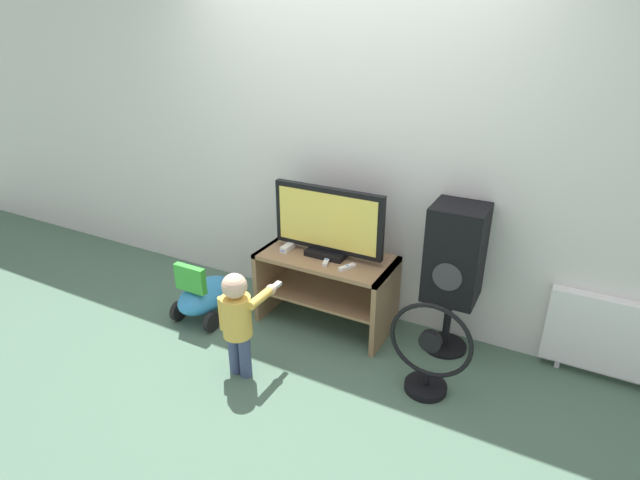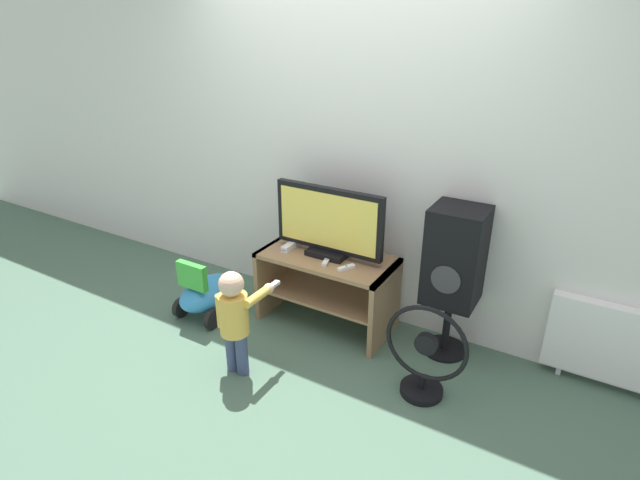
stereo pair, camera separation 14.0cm
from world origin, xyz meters
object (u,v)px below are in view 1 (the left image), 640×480
(speaker_tower, at_px, (455,257))
(child, at_px, (238,316))
(remote_primary, at_px, (347,267))
(radiator, at_px, (617,338))
(remote_secondary, at_px, (327,261))
(ride_on_toy, at_px, (205,295))
(television, at_px, (328,223))
(game_console, at_px, (290,246))
(floor_fan, at_px, (429,353))

(speaker_tower, bearing_deg, child, -140.48)
(remote_primary, bearing_deg, radiator, 12.30)
(remote_primary, xyz_separation_m, remote_secondary, (-0.17, 0.02, 0.00))
(speaker_tower, bearing_deg, ride_on_toy, -164.38)
(television, height_order, ride_on_toy, television)
(remote_primary, bearing_deg, television, 148.46)
(remote_primary, distance_m, remote_secondary, 0.17)
(television, height_order, radiator, television)
(speaker_tower, distance_m, radiator, 1.08)
(remote_secondary, height_order, child, child)
(speaker_tower, distance_m, ride_on_toy, 1.86)
(remote_primary, bearing_deg, game_console, 169.85)
(remote_primary, relative_size, ride_on_toy, 0.25)
(television, bearing_deg, remote_primary, -31.54)
(television, relative_size, ride_on_toy, 1.59)
(remote_primary, bearing_deg, child, -122.05)
(floor_fan, bearing_deg, game_console, 163.04)
(game_console, distance_m, child, 0.78)
(television, relative_size, game_console, 4.19)
(remote_primary, bearing_deg, ride_on_toy, -166.20)
(floor_fan, relative_size, ride_on_toy, 1.19)
(game_console, height_order, speaker_tower, speaker_tower)
(child, bearing_deg, radiator, 26.42)
(ride_on_toy, bearing_deg, radiator, 12.89)
(television, distance_m, child, 0.91)
(television, distance_m, game_console, 0.37)
(floor_fan, distance_m, radiator, 1.17)
(radiator, bearing_deg, child, -153.58)
(remote_secondary, bearing_deg, radiator, 10.76)
(speaker_tower, relative_size, ride_on_toy, 2.03)
(television, xyz_separation_m, remote_primary, (0.22, -0.13, -0.24))
(television, relative_size, remote_secondary, 6.14)
(remote_primary, relative_size, floor_fan, 0.21)
(game_console, distance_m, remote_secondary, 0.35)
(child, distance_m, speaker_tower, 1.43)
(child, distance_m, radiator, 2.33)
(remote_primary, relative_size, child, 0.18)
(ride_on_toy, bearing_deg, remote_secondary, 17.13)
(child, bearing_deg, ride_on_toy, 146.94)
(television, relative_size, speaker_tower, 0.78)
(speaker_tower, xyz_separation_m, floor_fan, (0.02, -0.49, -0.43))
(floor_fan, distance_m, ride_on_toy, 1.74)
(television, xyz_separation_m, game_console, (-0.30, -0.04, -0.23))
(game_console, xyz_separation_m, child, (0.09, -0.77, -0.15))
(game_console, height_order, ride_on_toy, game_console)
(remote_primary, distance_m, ride_on_toy, 1.15)
(remote_secondary, xyz_separation_m, speaker_tower, (0.83, 0.21, 0.14))
(remote_primary, distance_m, radiator, 1.72)
(remote_primary, distance_m, speaker_tower, 0.71)
(television, height_order, game_console, television)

